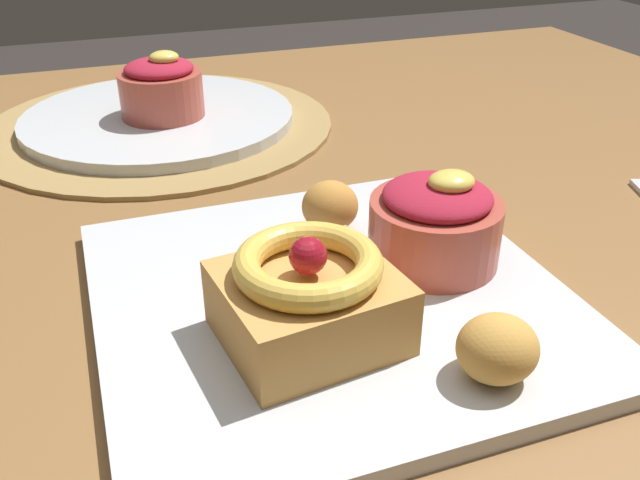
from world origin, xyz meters
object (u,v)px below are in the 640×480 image
(back_plate, at_px, (159,117))
(back_ramekin, at_px, (161,88))
(front_plate, at_px, (330,298))
(fritter_front, at_px, (497,349))
(cake_slice, at_px, (308,297))
(berry_ramekin, at_px, (435,223))
(fritter_middle, at_px, (330,206))

(back_plate, relative_size, back_ramekin, 3.35)
(front_plate, xyz_separation_m, fritter_front, (0.06, -0.11, 0.02))
(front_plate, xyz_separation_m, cake_slice, (-0.03, -0.04, 0.04))
(berry_ramekin, relative_size, fritter_front, 2.02)
(front_plate, xyz_separation_m, back_ramekin, (-0.05, 0.38, 0.04))
(back_plate, bearing_deg, back_ramekin, -72.15)
(berry_ramekin, bearing_deg, fritter_front, -102.50)
(berry_ramekin, height_order, fritter_middle, berry_ramekin)
(fritter_front, bearing_deg, back_ramekin, 102.34)
(berry_ramekin, height_order, back_plate, berry_ramekin)
(front_plate, bearing_deg, berry_ramekin, 8.81)
(front_plate, distance_m, fritter_front, 0.13)
(cake_slice, bearing_deg, fritter_middle, 64.12)
(front_plate, xyz_separation_m, back_plate, (-0.06, 0.39, 0.01))
(berry_ramekin, height_order, fritter_front, berry_ramekin)
(front_plate, height_order, fritter_middle, fritter_middle)
(cake_slice, distance_m, back_ramekin, 0.42)
(back_plate, bearing_deg, front_plate, -81.85)
(fritter_front, xyz_separation_m, fritter_middle, (-0.02, 0.19, 0.00))
(cake_slice, distance_m, back_plate, 0.43)
(back_plate, bearing_deg, cake_slice, -86.57)
(fritter_front, height_order, back_ramekin, back_ramekin)
(berry_ramekin, distance_m, fritter_middle, 0.09)
(berry_ramekin, xyz_separation_m, fritter_middle, (-0.05, 0.07, -0.01))
(fritter_middle, xyz_separation_m, back_plate, (-0.09, 0.31, -0.02))
(fritter_front, relative_size, back_ramekin, 0.52)
(fritter_middle, height_order, back_plate, fritter_middle)
(cake_slice, height_order, fritter_middle, cake_slice)
(berry_ramekin, xyz_separation_m, back_plate, (-0.14, 0.38, -0.03))
(front_plate, bearing_deg, cake_slice, -124.90)
(berry_ramekin, height_order, back_ramekin, back_ramekin)
(cake_slice, height_order, fritter_front, cake_slice)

